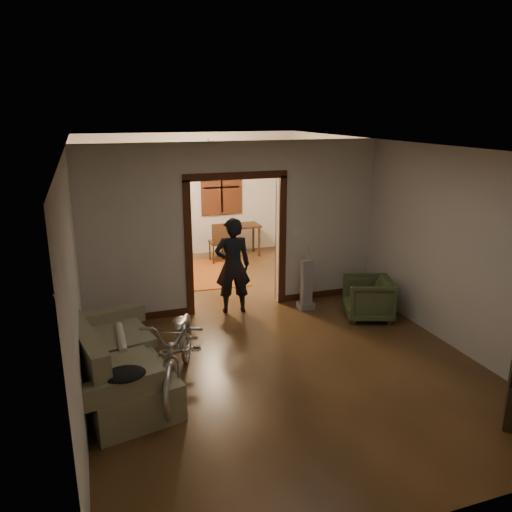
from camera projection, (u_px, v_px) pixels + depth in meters
name	position (u px, v px, depth m)	size (l,w,h in m)	color
floor	(250.00, 323.00, 7.95)	(5.00, 8.50, 0.01)	#3C2513
ceiling	(249.00, 144.00, 7.17)	(5.00, 8.50, 0.01)	white
wall_back	(192.00, 195.00, 11.42)	(5.00, 0.02, 2.80)	beige
wall_left	(75.00, 253.00, 6.78)	(0.02, 8.50, 2.80)	beige
wall_right	(391.00, 226.00, 8.34)	(0.02, 8.50, 2.80)	beige
partition_wall	(235.00, 228.00, 8.24)	(5.00, 0.14, 2.80)	beige
door_casing	(236.00, 245.00, 8.33)	(1.74, 0.20, 2.32)	#3C1B0D
far_window	(221.00, 187.00, 11.56)	(0.98, 0.06, 1.28)	black
chandelier	(209.00, 160.00, 9.56)	(0.24, 0.24, 0.24)	#FFE0A5
light_switch	(295.00, 233.00, 8.54)	(0.08, 0.01, 0.12)	silver
sofa	(115.00, 353.00, 5.94)	(0.94, 2.09, 0.96)	#646543
rolled_paper	(121.00, 338.00, 6.23)	(0.10, 0.10, 0.79)	beige
jacket	(124.00, 374.00, 5.07)	(0.44, 0.33, 0.13)	black
bicycle	(180.00, 348.00, 6.01)	(0.68, 1.95, 1.03)	silver
armchair	(368.00, 298.00, 8.08)	(0.72, 0.74, 0.68)	#424D2B
vacuum	(306.00, 284.00, 8.43)	(0.27, 0.21, 0.87)	gray
person	(233.00, 266.00, 8.21)	(0.59, 0.39, 1.61)	black
oriental_rug	(204.00, 273.00, 10.36)	(1.53, 2.01, 0.02)	maroon
locker	(131.00, 225.00, 10.82)	(0.87, 0.48, 1.74)	#21321E
globe	(127.00, 176.00, 10.52)	(0.28, 0.28, 0.28)	#1E5972
desk	(238.00, 241.00, 11.56)	(0.97, 0.54, 0.72)	#311D10
desk_chair	(219.00, 242.00, 11.05)	(0.41, 0.41, 0.91)	#311D10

